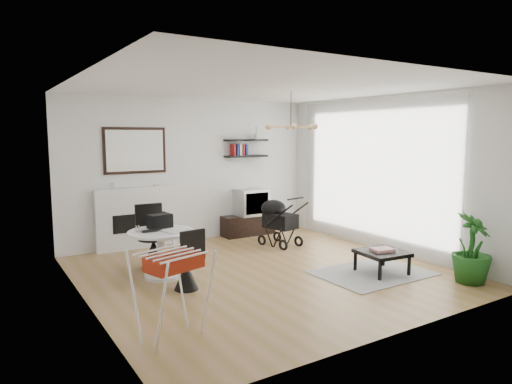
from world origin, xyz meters
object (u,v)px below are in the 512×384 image
fireplace (138,210)px  coffee_table (382,253)px  dining_table (162,247)px  stroller (278,224)px  potted_plant (472,248)px  drying_rack (172,294)px  tv_console (248,225)px  crt_tv (250,202)px

fireplace → coffee_table: (2.54, -3.39, -0.39)m
dining_table → stroller: bearing=16.3°
potted_plant → dining_table: bearing=145.2°
dining_table → drying_rack: 2.05m
potted_plant → coffee_table: bearing=127.2°
tv_console → drying_rack: drying_rack is taller
fireplace → coffee_table: 4.26m
tv_console → stroller: 1.04m
drying_rack → dining_table: bearing=56.9°
dining_table → stroller: stroller is taller
potted_plant → tv_console: bearing=103.8°
crt_tv → potted_plant: potted_plant is taller
coffee_table → potted_plant: size_ratio=0.72×
drying_rack → potted_plant: potted_plant is taller
dining_table → potted_plant: (3.53, -2.45, 0.03)m
dining_table → crt_tv: bearing=34.6°
coffee_table → potted_plant: (0.72, -0.94, 0.18)m
crt_tv → stroller: bearing=-91.3°
tv_console → stroller: stroller is taller
fireplace → drying_rack: 3.95m
fireplace → dining_table: fireplace is taller
crt_tv → tv_console: bearing=176.5°
drying_rack → crt_tv: bearing=34.1°
crt_tv → coffee_table: 3.30m
fireplace → tv_console: bearing=-3.2°
fireplace → potted_plant: size_ratio=2.25×
fireplace → dining_table: bearing=-98.1°
fireplace → stroller: 2.54m
fireplace → stroller: bearing=-26.9°
coffee_table → dining_table: bearing=151.8°
fireplace → stroller: size_ratio=2.31×
drying_rack → coffee_table: drying_rack is taller
coffee_table → fireplace: bearing=126.9°
crt_tv → potted_plant: bearing=-76.9°
fireplace → drying_rack: (-0.89, -3.84, -0.21)m
dining_table → stroller: (2.52, 0.74, -0.05)m
crt_tv → dining_table: bearing=-145.4°
dining_table → drying_rack: (-0.62, -1.95, 0.02)m
coffee_table → crt_tv: bearing=94.6°
dining_table → tv_console: bearing=35.2°
fireplace → dining_table: 1.92m
fireplace → dining_table: size_ratio=2.32×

